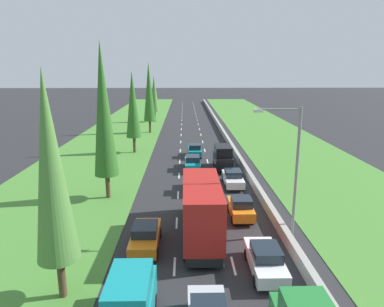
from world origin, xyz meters
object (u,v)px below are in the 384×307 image
(white_hatchback_centre_lane, at_px, (195,183))
(street_light_mast, at_px, (292,163))
(white_sedan_right_lane_fourth, at_px, (233,178))
(poplar_tree_fourth, at_px, (149,92))
(orange_sedan_left_lane, at_px, (145,236))
(poplar_tree_nearest, at_px, (51,169))
(orange_hatchback_right_lane, at_px, (241,208))
(red_box_truck_centre_lane, at_px, (201,207))
(teal_sedan_centre_lane, at_px, (193,162))
(poplar_tree_fifth, at_px, (154,94))
(white_sedan_right_lane, at_px, (265,259))
(black_van_right_lane, at_px, (223,157))
(poplar_tree_third, at_px, (133,105))
(teal_van_left_lane, at_px, (131,303))
(teal_hatchback_centre_lane, at_px, (195,150))
(poplar_tree_second, at_px, (103,110))

(white_hatchback_centre_lane, height_order, street_light_mast, street_light_mast)
(white_sedan_right_lane_fourth, xyz_separation_m, poplar_tree_fourth, (-11.09, 29.88, 6.50))
(orange_sedan_left_lane, distance_m, poplar_tree_nearest, 8.66)
(orange_hatchback_right_lane, xyz_separation_m, white_sedan_right_lane_fourth, (0.42, 7.67, -0.02))
(red_box_truck_centre_lane, xyz_separation_m, orange_sedan_left_lane, (-3.69, -1.44, -1.37))
(teal_sedan_centre_lane, height_order, poplar_tree_fifth, poplar_tree_fifth)
(white_sedan_right_lane, xyz_separation_m, poplar_tree_fourth, (-10.88, 45.12, 6.50))
(poplar_tree_nearest, bearing_deg, black_van_right_lane, 65.27)
(teal_sedan_centre_lane, height_order, poplar_tree_fourth, poplar_tree_fourth)
(orange_hatchback_right_lane, distance_m, poplar_tree_third, 25.51)
(teal_van_left_lane, distance_m, red_box_truck_centre_lane, 9.67)
(orange_hatchback_right_lane, distance_m, orange_sedan_left_lane, 8.31)
(poplar_tree_nearest, xyz_separation_m, street_light_mast, (13.49, 6.61, -1.60))
(teal_hatchback_centre_lane, distance_m, poplar_tree_second, 18.58)
(poplar_tree_second, height_order, poplar_tree_fourth, poplar_tree_second)
(poplar_tree_fourth, height_order, street_light_mast, poplar_tree_fourth)
(white_sedan_right_lane, height_order, white_hatchback_centre_lane, white_hatchback_centre_lane)
(red_box_truck_centre_lane, distance_m, street_light_mast, 6.83)
(orange_sedan_left_lane, relative_size, street_light_mast, 0.50)
(white_sedan_right_lane_fourth, relative_size, red_box_truck_centre_lane, 0.48)
(orange_hatchback_right_lane, distance_m, red_box_truck_centre_lane, 4.70)
(white_hatchback_centre_lane, distance_m, poplar_tree_fourth, 32.83)
(poplar_tree_nearest, height_order, poplar_tree_third, poplar_tree_nearest)
(red_box_truck_centre_lane, xyz_separation_m, poplar_tree_third, (-8.09, 25.20, 4.43))
(red_box_truck_centre_lane, height_order, poplar_tree_nearest, poplar_tree_nearest)
(orange_hatchback_right_lane, distance_m, poplar_tree_second, 14.11)
(teal_van_left_lane, bearing_deg, teal_sedan_centre_lane, 82.67)
(street_light_mast, bearing_deg, poplar_tree_second, 152.04)
(poplar_tree_fourth, xyz_separation_m, street_light_mast, (13.52, -40.50, -2.08))
(white_sedan_right_lane, bearing_deg, red_box_truck_centre_lane, 127.87)
(orange_sedan_left_lane, height_order, white_hatchback_centre_lane, white_hatchback_centre_lane)
(teal_sedan_centre_lane, distance_m, poplar_tree_nearest, 24.98)
(teal_hatchback_centre_lane, bearing_deg, white_sedan_right_lane, -83.16)
(orange_sedan_left_lane, distance_m, poplar_tree_second, 12.35)
(red_box_truck_centre_lane, bearing_deg, teal_van_left_lane, -111.33)
(red_box_truck_centre_lane, xyz_separation_m, poplar_tree_nearest, (-7.38, -6.47, 4.65))
(orange_hatchback_right_lane, height_order, teal_van_left_lane, teal_van_left_lane)
(orange_hatchback_right_lane, distance_m, black_van_right_lane, 13.62)
(poplar_tree_second, distance_m, poplar_tree_third, 17.59)
(poplar_tree_third, distance_m, poplar_tree_fifth, 28.87)
(teal_hatchback_centre_lane, xyz_separation_m, street_light_mast, (5.90, -22.56, 4.40))
(orange_sedan_left_lane, bearing_deg, white_sedan_right_lane, -22.91)
(poplar_tree_second, bearing_deg, poplar_tree_nearest, -87.33)
(white_hatchback_centre_lane, xyz_separation_m, teal_hatchback_centre_lane, (0.32, 13.41, 0.00))
(orange_sedan_left_lane, height_order, teal_hatchback_centre_lane, teal_hatchback_centre_lane)
(white_sedan_right_lane, distance_m, white_sedan_right_lane_fourth, 15.24)
(white_hatchback_centre_lane, relative_size, teal_sedan_centre_lane, 0.87)
(teal_van_left_lane, height_order, poplar_tree_fifth, poplar_tree_fifth)
(orange_hatchback_right_lane, relative_size, teal_hatchback_centre_lane, 1.00)
(poplar_tree_fourth, bearing_deg, poplar_tree_second, -91.11)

